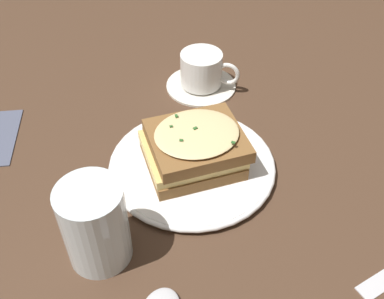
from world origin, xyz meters
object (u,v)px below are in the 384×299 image
object	(u,v)px
water_glass	(95,225)
sandwich	(193,148)
dinner_plate	(192,165)
teacup_with_saucer	(202,73)

from	to	relation	value
water_glass	sandwich	bearing A→B (deg)	-64.96
dinner_plate	water_glass	world-z (taller)	water_glass
dinner_plate	sandwich	world-z (taller)	sandwich
sandwich	teacup_with_saucer	xyz separation A→B (m)	(0.18, -0.11, -0.01)
sandwich	water_glass	size ratio (longest dim) A/B	1.30
teacup_with_saucer	water_glass	xyz separation A→B (m)	(-0.26, 0.28, 0.03)
teacup_with_saucer	sandwich	bearing A→B (deg)	-76.05
dinner_plate	sandwich	xyz separation A→B (m)	(-0.00, -0.00, 0.04)
sandwich	teacup_with_saucer	world-z (taller)	sandwich
water_glass	teacup_with_saucer	bearing A→B (deg)	-46.94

